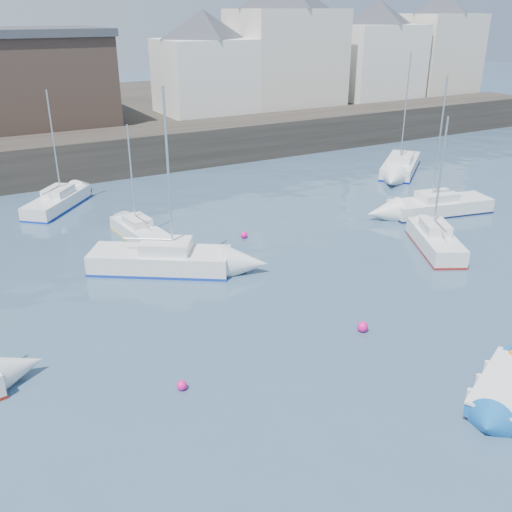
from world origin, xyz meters
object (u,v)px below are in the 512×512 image
sailboat_d (439,206)px  buoy_mid (362,331)px  sailboat_b (161,259)px  blue_dinghy (507,389)px  sailboat_g (401,165)px  sailboat_h (57,201)px  sailboat_c (435,240)px  sailboat_f (140,231)px  buoy_near (182,389)px  buoy_far (244,238)px

sailboat_d → buoy_mid: sailboat_d is taller
buoy_mid → sailboat_b: bearing=117.7°
blue_dinghy → sailboat_g: 28.75m
sailboat_h → sailboat_d: bearing=-31.4°
sailboat_c → sailboat_f: sailboat_c is taller
sailboat_b → sailboat_g: bearing=20.1°
sailboat_c → buoy_near: size_ratio=19.37×
sailboat_d → sailboat_f: size_ratio=1.33×
sailboat_g → buoy_near: (-25.73, -17.79, -0.51)m
sailboat_g → buoy_near: sailboat_g is taller
sailboat_h → blue_dinghy: bearing=-72.2°
blue_dinghy → sailboat_c: (7.30, 10.43, 0.12)m
sailboat_f → sailboat_g: bearing=9.8°
sailboat_f → buoy_mid: 14.57m
blue_dinghy → buoy_far: size_ratio=10.81×
buoy_near → sailboat_f: bearing=77.0°
blue_dinghy → sailboat_d: size_ratio=0.51×
sailboat_c → buoy_mid: (-8.66, -4.77, -0.53)m
buoy_near → buoy_far: size_ratio=0.92×
sailboat_h → buoy_mid: bearing=-71.1°
sailboat_d → buoy_near: bearing=-156.8°
sailboat_g → blue_dinghy: bearing=-125.5°
sailboat_g → buoy_far: 18.64m
buoy_near → buoy_far: bearing=53.4°
blue_dinghy → sailboat_h: sailboat_h is taller
sailboat_f → sailboat_c: bearing=-34.7°
sailboat_b → sailboat_g: sailboat_g is taller
sailboat_b → sailboat_d: 18.14m
sailboat_b → sailboat_c: size_ratio=1.27×
buoy_near → buoy_far: (8.30, 11.19, 0.00)m
sailboat_b → sailboat_g: 24.45m
sailboat_c → sailboat_d: sailboat_d is taller
sailboat_d → sailboat_g: (4.82, 8.82, 0.00)m
sailboat_f → buoy_far: bearing=-27.8°
sailboat_f → sailboat_h: (-2.89, 7.65, 0.04)m
sailboat_f → buoy_mid: size_ratio=14.36×
buoy_far → blue_dinghy: bearing=-87.5°
blue_dinghy → buoy_mid: bearing=103.5°
blue_dinghy → buoy_near: (-9.05, 5.63, -0.41)m
blue_dinghy → sailboat_h: size_ratio=0.57×
blue_dinghy → buoy_mid: (-1.36, 5.66, -0.41)m
buoy_mid → sailboat_h: bearing=108.9°
sailboat_f → buoy_near: bearing=-103.0°
sailboat_c → sailboat_d: size_ratio=0.83×
sailboat_f → sailboat_g: sailboat_g is taller
sailboat_d → sailboat_g: 10.05m
sailboat_b → sailboat_f: size_ratio=1.40×
sailboat_d → buoy_far: (-12.61, 2.22, -0.50)m
sailboat_d → buoy_mid: (-13.23, -8.94, -0.50)m
sailboat_f → sailboat_h: sailboat_h is taller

